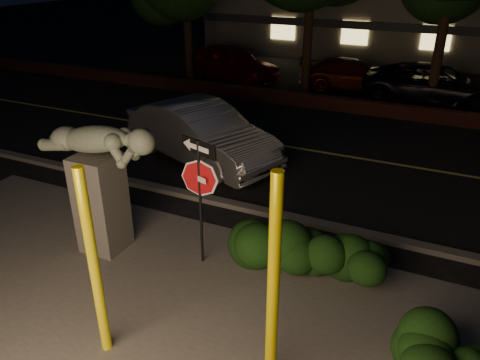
% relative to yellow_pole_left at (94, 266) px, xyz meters
% --- Properties ---
extents(ground, '(90.00, 90.00, 0.00)m').
position_rel_yellow_pole_left_xyz_m(ground, '(0.79, 11.78, -1.48)').
color(ground, black).
rests_on(ground, ground).
extents(patio, '(14.00, 6.00, 0.02)m').
position_rel_yellow_pole_left_xyz_m(patio, '(0.79, 0.78, -1.47)').
color(patio, '#4C4944').
rests_on(patio, ground).
extents(road, '(80.00, 8.00, 0.01)m').
position_rel_yellow_pole_left_xyz_m(road, '(0.79, 8.78, -1.48)').
color(road, black).
rests_on(road, ground).
extents(lane_marking, '(80.00, 0.12, 0.00)m').
position_rel_yellow_pole_left_xyz_m(lane_marking, '(0.79, 8.78, -1.46)').
color(lane_marking, '#BBA94A').
rests_on(lane_marking, road).
extents(curb, '(80.00, 0.25, 0.12)m').
position_rel_yellow_pole_left_xyz_m(curb, '(0.79, 4.68, -1.42)').
color(curb, '#4C4944').
rests_on(curb, ground).
extents(brick_wall, '(40.00, 0.35, 0.50)m').
position_rel_yellow_pole_left_xyz_m(brick_wall, '(0.79, 13.08, -1.23)').
color(brick_wall, '#4B2018').
rests_on(brick_wall, ground).
extents(parking_lot, '(40.00, 12.00, 0.01)m').
position_rel_yellow_pole_left_xyz_m(parking_lot, '(0.79, 18.78, -1.48)').
color(parking_lot, black).
rests_on(parking_lot, ground).
extents(building, '(22.00, 10.20, 4.00)m').
position_rel_yellow_pole_left_xyz_m(building, '(0.79, 26.77, 0.52)').
color(building, '#6F6C59').
rests_on(building, ground).
extents(yellow_pole_left, '(0.15, 0.15, 2.96)m').
position_rel_yellow_pole_left_xyz_m(yellow_pole_left, '(0.00, 0.00, 0.00)').
color(yellow_pole_left, yellow).
rests_on(yellow_pole_left, ground).
extents(yellow_pole_right, '(0.16, 0.16, 3.16)m').
position_rel_yellow_pole_left_xyz_m(yellow_pole_right, '(2.40, 0.50, 0.10)').
color(yellow_pole_right, '#DBC404').
rests_on(yellow_pole_right, ground).
extents(signpost, '(0.80, 0.28, 2.47)m').
position_rel_yellow_pole_left_xyz_m(signpost, '(0.24, 2.51, 0.28)').
color(signpost, black).
rests_on(signpost, ground).
extents(sculpture, '(2.47, 0.78, 2.65)m').
position_rel_yellow_pole_left_xyz_m(sculpture, '(-1.69, 2.14, 0.15)').
color(sculpture, '#4C4944').
rests_on(sculpture, ground).
extents(hedge_center, '(2.30, 1.66, 1.09)m').
position_rel_yellow_pole_left_xyz_m(hedge_center, '(1.71, 2.75, -0.94)').
color(hedge_center, black).
rests_on(hedge_center, ground).
extents(hedge_right, '(2.02, 1.58, 1.17)m').
position_rel_yellow_pole_left_xyz_m(hedge_right, '(2.63, 3.11, -0.90)').
color(hedge_right, black).
rests_on(hedge_right, ground).
extents(hedge_far_right, '(1.50, 1.13, 0.93)m').
position_rel_yellow_pole_left_xyz_m(hedge_far_right, '(4.52, 1.38, -1.01)').
color(hedge_far_right, black).
rests_on(hedge_far_right, ground).
extents(silver_sedan, '(5.22, 3.38, 1.63)m').
position_rel_yellow_pole_left_xyz_m(silver_sedan, '(-2.15, 6.80, -0.67)').
color(silver_sedan, '#BBBAC0').
rests_on(silver_sedan, ground).
extents(parked_car_red, '(5.11, 3.04, 1.63)m').
position_rel_yellow_pole_left_xyz_m(parked_car_red, '(-5.54, 15.64, -0.67)').
color(parked_car_red, maroon).
rests_on(parked_car_red, ground).
extents(parked_car_darkred, '(4.77, 2.80, 1.30)m').
position_rel_yellow_pole_left_xyz_m(parked_car_darkred, '(-0.06, 16.35, -0.83)').
color(parked_car_darkred, '#460F07').
rests_on(parked_car_darkred, ground).
extents(parked_car_dark, '(5.49, 2.61, 1.51)m').
position_rel_yellow_pole_left_xyz_m(parked_car_dark, '(3.36, 15.54, -0.73)').
color(parked_car_dark, black).
rests_on(parked_car_dark, ground).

